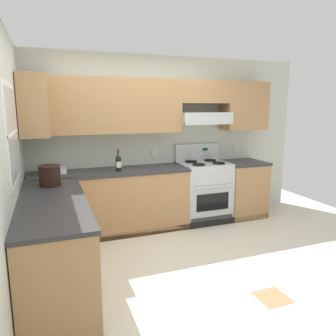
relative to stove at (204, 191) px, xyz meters
The scene contains 10 objects.
ground_plane 1.69m from the stove, 129.25° to the right, with size 7.04×7.04×0.00m, color beige.
floor_accent_tile 2.25m from the stove, 99.36° to the right, with size 0.30×0.30×0.01m, color olive.
wall_back 1.21m from the stove, 156.40° to the left, with size 4.68×0.57×2.55m.
wall_left 2.94m from the stove, 158.57° to the right, with size 0.47×4.00×2.55m.
counter_back_run 0.97m from the stove, behind, with size 3.60×0.65×0.91m.
counter_left_run 2.59m from the stove, 150.96° to the right, with size 0.63×1.91×0.91m.
stove is the anchor object (origin of this frame).
wine_bottle 1.48m from the stove, behind, with size 0.08×0.08×0.30m.
bowl 2.28m from the stove, behind, with size 0.34×0.23×0.07m.
bucket 2.43m from the stove, 163.98° to the right, with size 0.25×0.25×0.23m.
Camera 1 is at (-1.25, -3.20, 1.79)m, focal length 34.63 mm.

